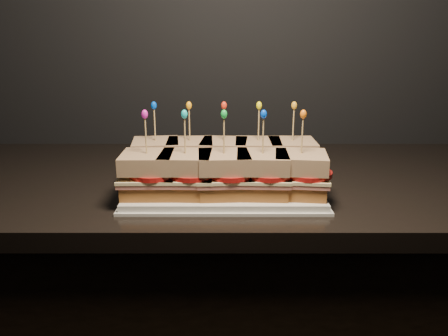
{
  "coord_description": "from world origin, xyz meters",
  "views": [
    {
      "loc": [
        -0.3,
        0.7,
        1.25
      ],
      "look_at": [
        -0.3,
        1.55,
        0.99
      ],
      "focal_mm": 35.0,
      "sensor_mm": 36.0,
      "label": 1
    }
  ],
  "objects": [
    {
      "name": "sandwich_2_cheese",
      "position": [
        -0.3,
        1.61,
        0.99
      ],
      "size": [
        0.12,
        0.11,
        0.01
      ],
      "primitive_type": "cube",
      "rotation": [
        0.0,
        0.0,
        -0.1
      ],
      "color": "#F6E3A3",
      "rests_on": "sandwich_2_ham"
    },
    {
      "name": "sandwich_6_bread_top",
      "position": [
        -0.38,
        1.5,
        1.02
      ],
      "size": [
        0.1,
        0.1,
        0.03
      ],
      "primitive_type": "cube",
      "rotation": [
        0.0,
        0.0,
        -0.04
      ],
      "color": "#652D0F",
      "rests_on": "sandwich_6_tomato"
    },
    {
      "name": "sandwich_6_pick",
      "position": [
        -0.38,
        1.5,
        1.07
      ],
      "size": [
        0.0,
        0.0,
        0.09
      ],
      "primitive_type": "cylinder",
      "color": "tan",
      "rests_on": "sandwich_6_bread_top"
    },
    {
      "name": "sandwich_7_frill",
      "position": [
        -0.3,
        1.5,
        1.11
      ],
      "size": [
        0.01,
        0.01,
        0.02
      ],
      "primitive_type": "ellipsoid",
      "color": "green",
      "rests_on": "sandwich_7_pick"
    },
    {
      "name": "sandwich_5_frill",
      "position": [
        -0.45,
        1.5,
        1.11
      ],
      "size": [
        0.01,
        0.01,
        0.02
      ],
      "primitive_type": "ellipsoid",
      "color": "#D71EA4",
      "rests_on": "sandwich_5_pick"
    },
    {
      "name": "sandwich_9_ham",
      "position": [
        -0.16,
        1.5,
        0.99
      ],
      "size": [
        0.12,
        0.11,
        0.01
      ],
      "primitive_type": "cube",
      "rotation": [
        0.0,
        0.0,
        -0.12
      ],
      "color": "#BE6B62",
      "rests_on": "sandwich_9_bread_bot"
    },
    {
      "name": "sandwich_0_ham",
      "position": [
        -0.45,
        1.61,
        0.99
      ],
      "size": [
        0.11,
        0.11,
        0.01
      ],
      "primitive_type": "cube",
      "rotation": [
        0.0,
        0.0,
        0.11
      ],
      "color": "#BE6B62",
      "rests_on": "sandwich_0_bread_bot"
    },
    {
      "name": "sandwich_5_tomato",
      "position": [
        -0.44,
        1.49,
        1.0
      ],
      "size": [
        0.09,
        0.09,
        0.01
      ],
      "primitive_type": "cylinder",
      "color": "#B21714",
      "rests_on": "sandwich_5_cheese"
    },
    {
      "name": "sandwich_5_bread_bot",
      "position": [
        -0.45,
        1.5,
        0.97
      ],
      "size": [
        0.1,
        0.1,
        0.03
      ],
      "primitive_type": "cube",
      "rotation": [
        0.0,
        0.0,
        0.01
      ],
      "color": "brown",
      "rests_on": "platter"
    },
    {
      "name": "sandwich_1_cheese",
      "position": [
        -0.38,
        1.61,
        0.99
      ],
      "size": [
        0.11,
        0.11,
        0.01
      ],
      "primitive_type": "cube",
      "rotation": [
        0.0,
        0.0,
        0.04
      ],
      "color": "#F6E3A3",
      "rests_on": "sandwich_1_ham"
    },
    {
      "name": "sandwich_6_ham",
      "position": [
        -0.38,
        1.5,
        0.99
      ],
      "size": [
        0.11,
        0.1,
        0.01
      ],
      "primitive_type": "cube",
      "rotation": [
        0.0,
        0.0,
        -0.04
      ],
      "color": "#BE6B62",
      "rests_on": "sandwich_6_bread_bot"
    },
    {
      "name": "sandwich_6_frill",
      "position": [
        -0.38,
        1.5,
        1.11
      ],
      "size": [
        0.01,
        0.01,
        0.02
      ],
      "primitive_type": "ellipsoid",
      "color": "#15BDBA",
      "rests_on": "sandwich_6_pick"
    },
    {
      "name": "sandwich_1_pick",
      "position": [
        -0.38,
        1.61,
        1.07
      ],
      "size": [
        0.0,
        0.0,
        0.09
      ],
      "primitive_type": "cylinder",
      "color": "tan",
      "rests_on": "sandwich_1_bread_top"
    },
    {
      "name": "sandwich_4_pick",
      "position": [
        -0.16,
        1.61,
        1.07
      ],
      "size": [
        0.0,
        0.0,
        0.09
      ],
      "primitive_type": "cylinder",
      "color": "tan",
      "rests_on": "sandwich_4_bread_top"
    },
    {
      "name": "sandwich_1_ham",
      "position": [
        -0.38,
        1.61,
        0.99
      ],
      "size": [
        0.11,
        0.1,
        0.01
      ],
      "primitive_type": "cube",
      "rotation": [
        0.0,
        0.0,
        0.04
      ],
      "color": "#BE6B62",
      "rests_on": "sandwich_1_bread_bot"
    },
    {
      "name": "sandwich_7_tomato",
      "position": [
        -0.29,
        1.49,
        1.0
      ],
      "size": [
        0.09,
        0.09,
        0.01
      ],
      "primitive_type": "cylinder",
      "color": "#B21714",
      "rests_on": "sandwich_7_cheese"
    },
    {
      "name": "sandwich_9_bread_top",
      "position": [
        -0.16,
        1.5,
        1.02
      ],
      "size": [
        0.11,
        0.11,
        0.03
      ],
      "primitive_type": "cube",
      "rotation": [
        0.0,
        0.0,
        -0.12
      ],
      "color": "#652D0F",
      "rests_on": "sandwich_9_tomato"
    },
    {
      "name": "sandwich_2_tomato",
      "position": [
        -0.29,
        1.6,
        1.0
      ],
      "size": [
        0.09,
        0.09,
        0.01
      ],
      "primitive_type": "cylinder",
      "color": "#B21714",
      "rests_on": "sandwich_2_cheese"
    },
    {
      "name": "sandwich_3_ham",
      "position": [
        -0.23,
        1.61,
        0.99
      ],
      "size": [
        0.11,
        0.1,
        0.01
      ],
      "primitive_type": "cube",
      "rotation": [
        0.0,
        0.0,
        -0.04
      ],
      "color": "#BE6B62",
      "rests_on": "sandwich_3_bread_bot"
    },
    {
      "name": "sandwich_6_cheese",
      "position": [
        -0.38,
        1.5,
        0.99
      ],
      "size": [
        0.11,
        0.11,
        0.01
      ],
      "primitive_type": "cube",
      "rotation": [
        0.0,
        0.0,
        -0.04
      ],
      "color": "#F6E3A3",
      "rests_on": "sandwich_6_ham"
    },
    {
      "name": "sandwich_1_bread_top",
      "position": [
        -0.38,
        1.61,
        1.02
      ],
      "size": [
        0.1,
        0.1,
        0.03
      ],
      "primitive_type": "cube",
      "rotation": [
        0.0,
        0.0,
        0.04
      ],
      "color": "#652D0F",
      "rests_on": "sandwich_1_tomato"
    },
    {
      "name": "sandwich_0_bread_bot",
      "position": [
        -0.45,
        1.61,
        0.97
      ],
      "size": [
        0.1,
        0.1,
        0.03
      ],
      "primitive_type": "cube",
      "rotation": [
        0.0,
        0.0,
        0.11
      ],
      "color": "brown",
      "rests_on": "platter"
    },
    {
      "name": "sandwich_3_frill",
      "position": [
        -0.23,
        1.61,
        1.11
      ],
      "size": [
        0.01,
        0.01,
        0.02
      ],
      "primitive_type": "ellipsoid",
      "color": "yellow",
      "rests_on": "sandwich_3_pick"
    },
    {
      "name": "sandwich_0_pick",
      "position": [
        -0.45,
        1.61,
        1.07
      ],
      "size": [
        0.0,
        0.0,
        0.09
      ],
      "primitive_type": "cylinder",
      "color": "tan",
      "rests_on": "sandwich_0_bread_top"
    },
    {
      "name": "sandwich_3_bread_top",
      "position": [
        -0.23,
        1.61,
        1.02
      ],
      "size": [
        0.1,
        0.1,
        0.03
      ],
      "primitive_type": "cube",
      "rotation": [
        0.0,
        0.0,
        -0.04
      ],
      "color": "#652D0F",
      "rests_on": "sandwich_3_tomato"
    },
    {
      "name": "sandwich_9_cheese",
      "position": [
        -0.16,
        1.5,
        0.99
      ],
      "size": [
        0.12,
        0.11,
        0.01
      ],
      "primitive_type": "cube",
      "rotation": [
        0.0,
        0.0,
        -0.12
      ],
      "color": "#F6E3A3",
      "rests_on": "sandwich_9_ham"
    },
    {
      "name": "sandwich_0_bread_top",
      "position": [
        -0.45,
        1.61,
        1.02
      ],
      "size": [
        0.11,
        0.11,
        0.03
      ],
      "primitive_type": "cube",
      "rotation": [
        0.0,
        0.0,
        0.11
      ],
      "color": "#652D0F",
      "rests_on": "sandwich_0_tomato"
    },
    {
      "name": "sandwich_0_frill",
      "position": [
        -0.45,
        1.61,
        1.11
      ],
      "size": [
        0.01,
        0.01,
        0.02
      ],
      "primitive_type": "ellipsoid",
      "color": "blue",
      "rests_on": "sandwich_0_pick"
    },
    {
      "name": "sandwich_7_cheese",
      "position": [
        -0.3,
        1.5,
        0.99
      ],
      "size": [
        0.11,
        0.11,
        0.01
      ],
      "primitive_type": "cube",
      "rotation": [
        0.0,
        0.0,
        0.06
      ],
      "color": "#F6E3A3",
      "rests_on": "sandwich_7_ham"
    },
    {
      "name": "sandwich_2_frill",
      "position": [
        -0.3,
        1.61,
        1.11
      ],
      "size": [
        0.01,
        0.01,
        0.02
      ],
      "primitive_type": "ellipsoid",
      "color": "red",
      "rests_on": "sandwich_2_pick"
    },
    {
      "name": "sandwich_4_bread_top",
      "position": [
        -0.16,
        1.61,
        1.02
      ],
      "size": [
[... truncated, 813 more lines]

